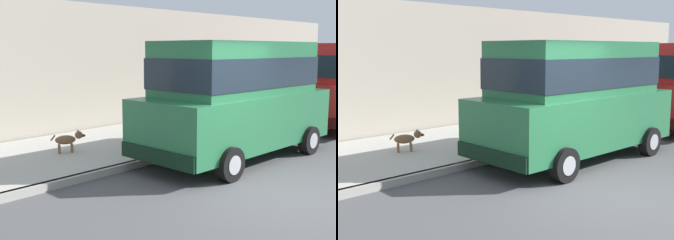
# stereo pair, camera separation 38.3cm
# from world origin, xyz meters

# --- Properties ---
(ground_plane) EXTENTS (80.00, 80.00, 0.00)m
(ground_plane) POSITION_xyz_m (0.00, 0.00, 0.00)
(ground_plane) COLOR #4C4C4F
(curb) EXTENTS (0.16, 64.00, 0.14)m
(curb) POSITION_xyz_m (-3.20, 0.00, 0.07)
(curb) COLOR gray
(curb) RESTS_ON ground
(sidewalk) EXTENTS (3.60, 64.00, 0.14)m
(sidewalk) POSITION_xyz_m (-5.00, 0.00, 0.07)
(sidewalk) COLOR #A8A59E
(sidewalk) RESTS_ON ground
(car_green_van) EXTENTS (2.20, 4.93, 2.52)m
(car_green_van) POSITION_xyz_m (-2.19, 1.45, 1.39)
(car_green_van) COLOR #23663D
(car_green_van) RESTS_ON ground
(dog_brown) EXTENTS (0.42, 0.69, 0.49)m
(dog_brown) POSITION_xyz_m (-4.80, -1.10, 0.43)
(dog_brown) COLOR brown
(dog_brown) RESTS_ON sidewalk
(building_facade) EXTENTS (0.50, 20.00, 3.61)m
(building_facade) POSITION_xyz_m (-7.10, 5.05, 1.81)
(building_facade) COLOR #9E9384
(building_facade) RESTS_ON ground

